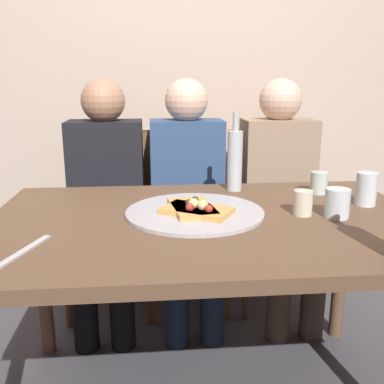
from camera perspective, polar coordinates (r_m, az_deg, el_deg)
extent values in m
cube|color=#BCA893|center=(2.57, -1.35, 17.71)|extent=(6.00, 0.10, 2.60)
cube|color=brown|center=(1.41, 2.29, -4.16)|extent=(1.43, 0.92, 0.04)
cylinder|color=brown|center=(1.97, -19.12, -10.80)|extent=(0.06, 0.06, 0.69)
cylinder|color=brown|center=(2.08, 19.06, -9.34)|extent=(0.06, 0.06, 0.69)
cylinder|color=#ADADB2|center=(1.44, 0.37, -2.69)|extent=(0.46, 0.46, 0.01)
cube|color=tan|center=(1.44, 0.03, -2.11)|extent=(0.16, 0.24, 0.02)
sphere|color=#EAD184|center=(1.41, 0.21, -1.57)|extent=(0.04, 0.04, 0.04)
sphere|color=#2D381E|center=(1.47, 0.42, -1.02)|extent=(0.02, 0.02, 0.02)
sphere|color=#B22D23|center=(1.38, -0.30, -2.06)|extent=(0.03, 0.03, 0.03)
cube|color=tan|center=(1.41, 0.66, -2.45)|extent=(0.26, 0.22, 0.02)
sphere|color=#EAD184|center=(1.40, 1.41, -1.78)|extent=(0.04, 0.04, 0.04)
sphere|color=#2D381E|center=(1.44, -0.44, -1.42)|extent=(0.02, 0.02, 0.02)
sphere|color=#B22D23|center=(1.37, 2.21, -2.24)|extent=(0.03, 0.03, 0.03)
cylinder|color=#B2BCC1|center=(1.74, 5.67, 4.09)|extent=(0.06, 0.06, 0.24)
cylinder|color=#B2BCC1|center=(1.71, 5.80, 9.28)|extent=(0.02, 0.02, 0.08)
cylinder|color=#B7C6BC|center=(1.76, 16.43, 1.18)|extent=(0.07, 0.07, 0.09)
cylinder|color=silver|center=(1.65, 22.03, 0.37)|extent=(0.07, 0.07, 0.12)
cylinder|color=silver|center=(1.47, 18.64, -1.41)|extent=(0.08, 0.08, 0.10)
cylinder|color=beige|center=(1.46, 14.50, -1.45)|extent=(0.06, 0.06, 0.08)
cube|color=#B7B7BC|center=(1.22, -21.23, -7.23)|extent=(0.09, 0.21, 0.01)
cube|color=brown|center=(2.23, -10.93, -4.22)|extent=(0.44, 0.44, 0.05)
cube|color=brown|center=(2.37, -10.74, 2.50)|extent=(0.44, 0.04, 0.45)
cylinder|color=brown|center=(2.14, -5.91, -11.81)|extent=(0.04, 0.04, 0.42)
cylinder|color=brown|center=(2.18, -16.17, -11.83)|extent=(0.04, 0.04, 0.42)
cylinder|color=brown|center=(2.48, -5.85, -7.92)|extent=(0.04, 0.04, 0.42)
cylinder|color=brown|center=(2.52, -14.61, -8.01)|extent=(0.04, 0.04, 0.42)
cube|color=brown|center=(2.23, -0.65, -3.99)|extent=(0.44, 0.44, 0.05)
cube|color=brown|center=(2.36, -1.06, 2.73)|extent=(0.44, 0.04, 0.45)
cylinder|color=brown|center=(2.17, 4.90, -11.39)|extent=(0.04, 0.04, 0.42)
cylinder|color=brown|center=(2.14, -5.39, -11.80)|extent=(0.04, 0.04, 0.42)
cylinder|color=brown|center=(2.51, 3.37, -7.62)|extent=(0.04, 0.04, 0.42)
cylinder|color=brown|center=(2.48, -5.41, -7.91)|extent=(0.04, 0.04, 0.42)
cube|color=brown|center=(2.31, 10.97, -3.58)|extent=(0.44, 0.44, 0.05)
cube|color=brown|center=(2.44, 9.94, 2.90)|extent=(0.44, 0.04, 0.45)
cylinder|color=brown|center=(2.29, 16.66, -10.49)|extent=(0.04, 0.04, 0.42)
cylinder|color=brown|center=(2.18, 7.18, -11.26)|extent=(0.04, 0.04, 0.42)
cylinder|color=brown|center=(2.62, 13.60, -7.06)|extent=(0.04, 0.04, 0.42)
cylinder|color=brown|center=(2.52, 5.33, -7.53)|extent=(0.04, 0.04, 0.42)
cube|color=black|center=(2.19, -11.20, 2.41)|extent=(0.36, 0.22, 0.52)
sphere|color=#A87A5B|center=(2.14, -11.68, 11.73)|extent=(0.21, 0.21, 0.21)
cylinder|color=black|center=(2.06, -9.16, -5.80)|extent=(0.12, 0.40, 0.12)
cylinder|color=black|center=(2.08, -13.59, -5.85)|extent=(0.12, 0.40, 0.12)
cylinder|color=black|center=(1.97, -9.26, -13.98)|extent=(0.11, 0.11, 0.45)
cylinder|color=black|center=(1.99, -14.01, -13.96)|extent=(0.11, 0.11, 0.45)
cube|color=navy|center=(2.18, -0.71, 2.66)|extent=(0.36, 0.22, 0.52)
sphere|color=beige|center=(2.14, -0.74, 12.01)|extent=(0.21, 0.21, 0.21)
cylinder|color=black|center=(2.07, 1.98, -5.51)|extent=(0.12, 0.40, 0.12)
cylinder|color=black|center=(2.06, -2.47, -5.65)|extent=(0.12, 0.40, 0.12)
cylinder|color=black|center=(1.98, 2.67, -13.63)|extent=(0.11, 0.11, 0.45)
cylinder|color=black|center=(1.97, -2.09, -13.84)|extent=(0.11, 0.11, 0.45)
cube|color=#937A60|center=(2.26, 11.15, 2.84)|extent=(0.36, 0.22, 0.52)
sphere|color=beige|center=(2.22, 11.61, 11.83)|extent=(0.21, 0.21, 0.21)
cylinder|color=#3B3026|center=(2.17, 14.31, -4.95)|extent=(0.12, 0.40, 0.12)
cylinder|color=#3B3026|center=(2.13, 10.23, -5.16)|extent=(0.12, 0.40, 0.12)
cylinder|color=#3B3026|center=(2.09, 15.76, -12.59)|extent=(0.11, 0.11, 0.45)
cylinder|color=#3B3026|center=(2.04, 11.45, -13.01)|extent=(0.11, 0.11, 0.45)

